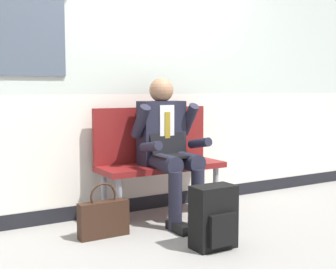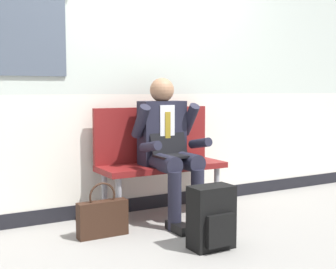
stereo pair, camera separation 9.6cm
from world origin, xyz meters
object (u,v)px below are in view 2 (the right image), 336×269
Objects in this scene: bench_with_person at (158,154)px; backpack at (212,218)px; person_seated at (169,145)px; handbag at (103,217)px.

backpack is at bearing -95.83° from bench_with_person.
bench_with_person is 2.51× the size of backpack.
person_seated reaches higher than backpack.
person_seated is at bearing 11.96° from handbag.
person_seated is 0.85m from handbag.
handbag is (-0.67, -0.35, -0.40)m from bench_with_person.
bench_with_person is 1.04m from backpack.
person_seated reaches higher than bench_with_person.
bench_with_person reaches higher than backpack.
bench_with_person is at bearing 84.17° from backpack.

